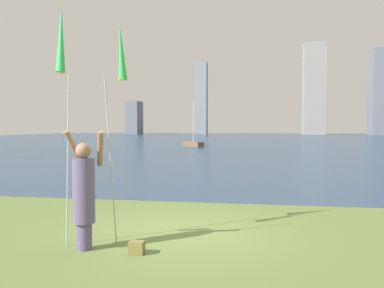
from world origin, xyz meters
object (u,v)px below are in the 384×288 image
object	(u,v)px
bag	(137,248)
sailboat_3	(193,144)
sailboat_2	(68,139)
kite_flag_left	(61,47)
person	(84,191)
kite_flag_right	(121,58)

from	to	relation	value
bag	sailboat_3	bearing A→B (deg)	97.85
sailboat_2	kite_flag_left	bearing A→B (deg)	-63.65
person	kite_flag_right	size ratio (longest dim) A/B	0.51
kite_flag_left	sailboat_2	distance (m)	49.73
kite_flag_right	bag	distance (m)	3.38
kite_flag_left	sailboat_2	size ratio (longest dim) A/B	0.94
person	bag	size ratio (longest dim) A/B	8.23
sailboat_2	bag	bearing A→B (deg)	-62.35
kite_flag_right	kite_flag_left	bearing A→B (deg)	-137.28
kite_flag_left	sailboat_3	bearing A→B (deg)	95.73
sailboat_2	kite_flag_right	bearing A→B (deg)	-62.46
person	sailboat_2	size ratio (longest dim) A/B	0.46
kite_flag_left	bag	size ratio (longest dim) A/B	16.69
person	bag	distance (m)	1.30
person	sailboat_3	distance (m)	35.51
kite_flag_right	sailboat_2	xyz separation A→B (m)	(-22.82, 43.75, -2.97)
kite_flag_left	sailboat_2	world-z (taller)	sailboat_2
sailboat_3	person	bearing A→B (deg)	-83.64
kite_flag_right	sailboat_3	world-z (taller)	sailboat_3
person	sailboat_3	size ratio (longest dim) A/B	0.42
kite_flag_right	bag	world-z (taller)	kite_flag_right
kite_flag_left	sailboat_3	size ratio (longest dim) A/B	0.85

